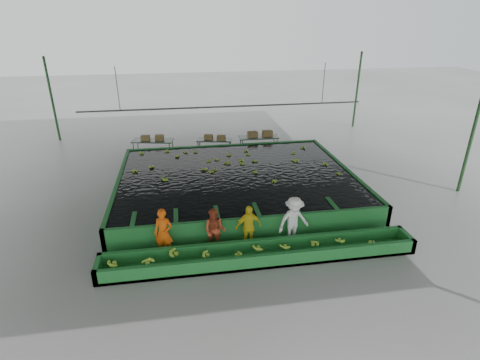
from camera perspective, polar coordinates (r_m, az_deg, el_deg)
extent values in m
plane|color=gray|center=(15.15, 0.31, -4.22)|extent=(80.00, 80.00, 0.00)
cube|color=gray|center=(13.55, 0.36, 14.82)|extent=(20.00, 22.00, 0.04)
cube|color=black|center=(16.12, -0.58, 0.92)|extent=(9.70, 7.70, 0.00)
cylinder|color=#59605B|center=(18.78, -2.28, 11.10)|extent=(0.08, 0.08, 14.00)
cylinder|color=#59605B|center=(18.65, -18.17, 13.03)|extent=(0.04, 0.04, 2.00)
cylinder|color=#59605B|center=(19.83, 12.62, 14.19)|extent=(0.04, 0.04, 2.00)
imported|color=#E9550C|center=(12.16, -11.57, -7.91)|extent=(0.67, 0.52, 1.63)
imported|color=#A33E21|center=(12.20, -3.85, -7.66)|extent=(0.90, 0.82, 1.50)
imported|color=yellow|center=(12.32, 1.28, -7.17)|extent=(0.95, 0.53, 1.54)
imported|color=white|center=(12.62, 8.18, -6.17)|extent=(1.22, 0.87, 1.71)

